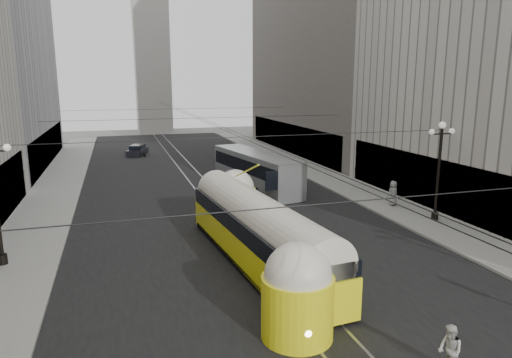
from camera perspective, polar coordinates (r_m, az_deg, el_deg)
road at (r=39.92m, az=-6.72°, el=-0.98°), size 20.00×85.00×0.02m
sidewalk_left at (r=43.03m, az=-23.52°, el=-0.86°), size 4.00×72.00×0.15m
sidewalk_right at (r=46.71m, az=7.10°, el=1.00°), size 4.00×72.00×0.15m
rail_left at (r=39.80m, az=-7.78°, el=-1.05°), size 0.12×85.00×0.04m
rail_right at (r=40.06m, az=-5.66°, el=-0.91°), size 0.12×85.00×0.04m
building_right_far at (r=60.60m, az=9.93°, el=18.84°), size 12.60×32.60×32.60m
distant_tower at (r=86.29m, az=-12.96°, el=15.73°), size 6.00×6.00×31.36m
lamppost_right_mid at (r=31.19m, az=21.91°, el=1.59°), size 1.86×0.44×6.37m
catenary at (r=38.07m, az=-6.48°, el=7.36°), size 25.00×72.00×0.23m
streetcar at (r=22.65m, az=0.19°, el=-6.45°), size 3.87×16.23×3.57m
city_bus at (r=38.94m, az=-0.05°, el=1.29°), size 4.63×12.35×3.05m
sedan_white_far at (r=50.90m, az=-3.68°, el=2.62°), size 2.97×4.76×1.40m
sedan_dark_far at (r=58.86m, az=-14.59°, el=3.47°), size 2.93×4.38×1.28m
pedestrian_crossing_b at (r=16.17m, az=23.08°, el=-19.09°), size 0.73×0.88×1.63m
pedestrian_sidewalk_right at (r=34.44m, az=16.77°, el=-1.71°), size 0.98×0.72×1.81m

